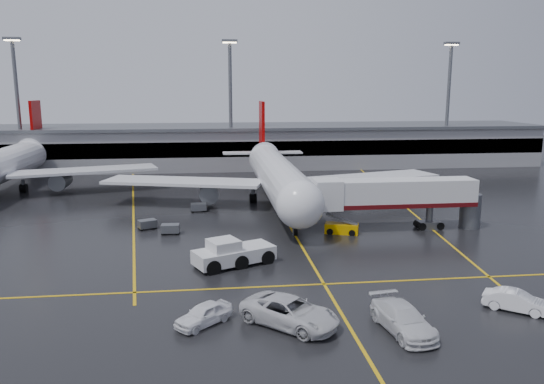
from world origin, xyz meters
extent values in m
plane|color=black|center=(0.00, 0.00, 0.00)|extent=(220.00, 220.00, 0.00)
cube|color=gold|center=(0.00, 0.00, 0.01)|extent=(0.25, 90.00, 0.02)
cube|color=gold|center=(0.00, -22.00, 0.01)|extent=(60.00, 0.25, 0.02)
cube|color=gold|center=(-20.00, 10.00, 0.01)|extent=(9.99, 69.35, 0.02)
cube|color=gold|center=(18.00, 10.00, 0.01)|extent=(7.57, 69.64, 0.02)
cube|color=gray|center=(0.00, 48.00, 4.00)|extent=(120.00, 18.00, 8.00)
cube|color=black|center=(0.00, 39.20, 4.50)|extent=(120.00, 0.40, 3.00)
cube|color=#595B60|center=(0.00, 48.00, 8.30)|extent=(122.00, 19.00, 0.60)
cylinder|color=#595B60|center=(-45.00, 42.00, 12.50)|extent=(0.70, 0.70, 25.00)
cube|color=#595B60|center=(-45.00, 42.00, 25.20)|extent=(3.00, 1.20, 0.50)
cube|color=#FFE5B2|center=(-45.00, 42.00, 24.90)|extent=(2.60, 0.90, 0.20)
cylinder|color=#595B60|center=(-5.00, 42.00, 12.50)|extent=(0.70, 0.70, 25.00)
cube|color=#595B60|center=(-5.00, 42.00, 25.20)|extent=(3.00, 1.20, 0.50)
cube|color=#FFE5B2|center=(-5.00, 42.00, 24.90)|extent=(2.60, 0.90, 0.20)
cylinder|color=#595B60|center=(40.00, 42.00, 12.50)|extent=(0.70, 0.70, 25.00)
cube|color=#595B60|center=(40.00, 42.00, 25.20)|extent=(3.00, 1.20, 0.50)
cube|color=#FFE5B2|center=(40.00, 42.00, 24.90)|extent=(2.60, 0.90, 0.20)
cylinder|color=silver|center=(0.00, 8.00, 4.20)|extent=(5.20, 36.00, 5.20)
sphere|color=silver|center=(0.00, -10.00, 4.20)|extent=(5.20, 5.20, 5.20)
cone|color=silver|center=(0.00, 29.00, 4.80)|extent=(4.94, 8.00, 4.94)
cube|color=#980000|center=(0.00, 30.00, 9.70)|extent=(0.50, 5.50, 8.50)
cube|color=silver|center=(0.00, 29.00, 5.00)|extent=(14.00, 3.00, 0.25)
cube|color=silver|center=(-13.00, 10.00, 3.40)|extent=(22.80, 11.83, 0.40)
cube|color=silver|center=(13.00, 10.00, 3.40)|extent=(22.80, 11.83, 0.40)
cylinder|color=#595B60|center=(-9.50, 9.00, 2.00)|extent=(2.60, 4.50, 2.60)
cylinder|color=#595B60|center=(9.50, 9.00, 2.00)|extent=(2.60, 4.50, 2.60)
cylinder|color=#595B60|center=(0.00, -7.00, 1.00)|extent=(0.56, 0.56, 2.00)
cylinder|color=#595B60|center=(-3.20, 11.00, 1.00)|extent=(0.56, 0.56, 2.00)
cylinder|color=#595B60|center=(3.20, 11.00, 1.00)|extent=(0.56, 0.56, 2.00)
cylinder|color=black|center=(0.00, -7.00, 0.45)|extent=(0.40, 1.10, 1.10)
cylinder|color=black|center=(-3.20, 11.00, 0.55)|extent=(1.00, 1.40, 1.40)
cylinder|color=black|center=(3.20, 11.00, 0.55)|extent=(1.00, 1.40, 1.40)
cone|color=silver|center=(-42.00, 41.00, 4.80)|extent=(4.94, 8.00, 4.94)
cube|color=#980000|center=(-42.00, 42.00, 9.70)|extent=(0.50, 5.50, 8.50)
cube|color=silver|center=(-42.00, 41.00, 5.00)|extent=(14.00, 3.00, 0.25)
cube|color=silver|center=(-29.00, 22.00, 3.40)|extent=(22.80, 11.83, 0.40)
cylinder|color=#595B60|center=(-32.50, 21.00, 2.00)|extent=(2.60, 4.50, 2.60)
cylinder|color=#595B60|center=(-38.80, 23.00, 1.00)|extent=(0.56, 0.56, 2.00)
cylinder|color=black|center=(-38.80, 23.00, 0.55)|extent=(1.00, 1.40, 1.40)
cube|color=silver|center=(12.00, -6.00, 4.40)|extent=(18.00, 3.20, 3.00)
cube|color=#4B080B|center=(12.00, -6.00, 3.10)|extent=(18.00, 3.30, 0.50)
cube|color=silver|center=(3.80, -6.00, 4.40)|extent=(3.00, 3.40, 3.30)
cylinder|color=#595B60|center=(16.00, -6.00, 1.50)|extent=(0.80, 0.80, 3.00)
cube|color=#595B60|center=(16.00, -6.00, 0.45)|extent=(2.60, 1.60, 0.90)
cylinder|color=#595B60|center=(21.00, -6.00, 2.00)|extent=(2.40, 2.40, 4.00)
cylinder|color=black|center=(14.90, -6.00, 0.45)|extent=(0.90, 1.80, 0.90)
cylinder|color=black|center=(17.10, -6.00, 0.45)|extent=(0.90, 1.80, 0.90)
cube|color=silver|center=(-7.22, -16.14, 0.96)|extent=(8.02, 5.77, 1.28)
cube|color=silver|center=(-8.19, -16.57, 2.02)|extent=(3.38, 3.38, 1.06)
cube|color=black|center=(-8.19, -16.57, 2.02)|extent=(3.04, 3.04, 0.96)
cylinder|color=black|center=(-9.74, -17.27, 0.59)|extent=(2.57, 3.48, 1.38)
cylinder|color=black|center=(-7.22, -16.14, 0.59)|extent=(2.57, 3.48, 1.38)
cylinder|color=black|center=(-4.70, -15.01, 0.59)|extent=(2.57, 3.48, 1.38)
cube|color=#D39600|center=(5.36, -6.80, 0.57)|extent=(4.02, 2.72, 1.13)
cube|color=#595B60|center=(5.36, -6.80, 1.65)|extent=(3.68, 2.10, 1.29)
cylinder|color=black|center=(4.20, -6.38, 0.31)|extent=(1.28, 1.89, 0.72)
cylinder|color=black|center=(6.52, -7.23, 0.31)|extent=(1.28, 1.89, 0.72)
imported|color=silver|center=(-4.01, -29.31, 0.98)|extent=(7.39, 7.14, 1.96)
imported|color=silver|center=(3.38, -31.10, 0.90)|extent=(3.41, 6.51, 1.80)
imported|color=white|center=(12.87, -28.90, 0.76)|extent=(4.64, 4.10, 1.52)
imported|color=white|center=(-9.91, -28.45, 0.75)|extent=(4.44, 4.23, 1.49)
cube|color=#595B60|center=(-13.87, -4.77, 0.65)|extent=(2.05, 1.38, 0.90)
cylinder|color=black|center=(-14.69, -5.24, 0.18)|extent=(0.40, 0.20, 0.40)
cylinder|color=black|center=(-13.09, -5.30, 0.18)|extent=(0.40, 0.20, 0.40)
cylinder|color=black|center=(-14.65, -4.24, 0.18)|extent=(0.40, 0.20, 0.40)
cylinder|color=black|center=(-13.05, -4.30, 0.18)|extent=(0.40, 0.20, 0.40)
cube|color=#595B60|center=(-16.67, -2.36, 0.65)|extent=(2.36, 2.02, 0.90)
cylinder|color=black|center=(-17.19, -3.15, 0.18)|extent=(0.40, 0.20, 0.40)
cylinder|color=black|center=(-15.74, -2.48, 0.18)|extent=(0.40, 0.20, 0.40)
cylinder|color=black|center=(-17.61, -2.24, 0.18)|extent=(0.40, 0.20, 0.40)
cylinder|color=black|center=(-16.15, -1.57, 0.18)|extent=(0.40, 0.20, 0.40)
cube|color=#595B60|center=(-10.92, 5.95, 0.65)|extent=(2.12, 1.50, 0.90)
cylinder|color=black|center=(-11.66, 5.38, 0.18)|extent=(0.40, 0.20, 0.40)
cylinder|color=black|center=(-10.07, 5.54, 0.18)|extent=(0.40, 0.20, 0.40)
cylinder|color=black|center=(-11.76, 6.37, 0.18)|extent=(0.40, 0.20, 0.40)
cylinder|color=black|center=(-10.17, 6.53, 0.18)|extent=(0.40, 0.20, 0.40)
camera|label=1|loc=(-9.21, -62.47, 16.00)|focal=34.45mm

